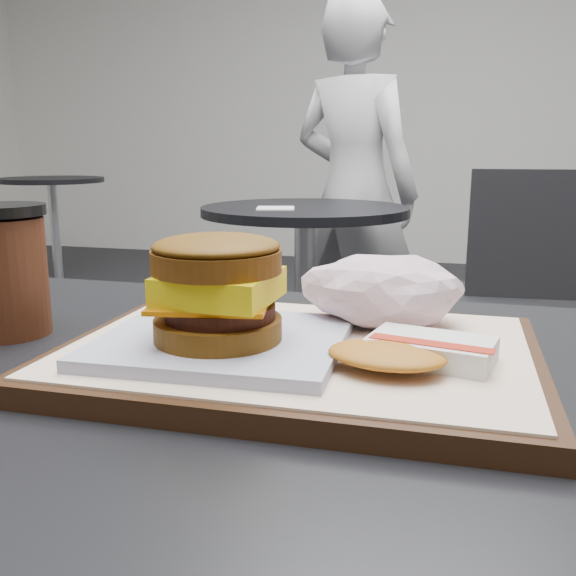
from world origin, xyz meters
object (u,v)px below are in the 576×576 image
(breakfast_sandwich, at_px, (219,302))
(coffee_cup, at_px, (4,271))
(neighbor_table, at_px, (305,265))
(hash_brown, at_px, (411,352))
(neighbor_chair, at_px, (490,286))
(patron, at_px, (354,193))
(crumpled_wrapper, at_px, (382,290))
(serving_tray, at_px, (299,355))

(breakfast_sandwich, relative_size, coffee_cup, 1.57)
(coffee_cup, height_order, neighbor_table, coffee_cup)
(hash_brown, height_order, neighbor_chair, neighbor_chair)
(neighbor_table, distance_m, patron, 0.56)
(breakfast_sandwich, distance_m, coffee_cup, 0.24)
(neighbor_table, distance_m, neighbor_chair, 0.61)
(coffee_cup, bearing_deg, neighbor_table, 93.09)
(crumpled_wrapper, relative_size, neighbor_table, 0.19)
(neighbor_table, xyz_separation_m, neighbor_chair, (0.61, -0.01, -0.04))
(crumpled_wrapper, bearing_deg, breakfast_sandwich, -135.76)
(patron, bearing_deg, serving_tray, 120.54)
(serving_tray, bearing_deg, hash_brown, -18.79)
(neighbor_table, bearing_deg, coffee_cup, -86.91)
(coffee_cup, xyz_separation_m, neighbor_chair, (0.53, 1.59, -0.32))
(crumpled_wrapper, xyz_separation_m, patron, (-0.35, 2.05, -0.06))
(hash_brown, xyz_separation_m, neighbor_table, (-0.47, 1.65, -0.25))
(patron, bearing_deg, crumpled_wrapper, 122.39)
(serving_tray, relative_size, coffee_cup, 3.05)
(serving_tray, height_order, neighbor_table, serving_tray)
(crumpled_wrapper, distance_m, coffee_cup, 0.36)
(crumpled_wrapper, distance_m, neighbor_chair, 1.57)
(hash_brown, xyz_separation_m, patron, (-0.39, 2.16, -0.04))
(serving_tray, xyz_separation_m, neighbor_table, (-0.38, 1.62, -0.23))
(coffee_cup, xyz_separation_m, patron, (-0.00, 2.11, -0.07))
(crumpled_wrapper, height_order, neighbor_chair, neighbor_chair)
(breakfast_sandwich, bearing_deg, serving_tray, 30.30)
(breakfast_sandwich, xyz_separation_m, crumpled_wrapper, (0.11, 0.11, -0.01))
(serving_tray, distance_m, neighbor_table, 1.68)
(hash_brown, distance_m, patron, 2.20)
(crumpled_wrapper, relative_size, coffee_cup, 1.14)
(serving_tray, height_order, hash_brown, hash_brown)
(breakfast_sandwich, bearing_deg, neighbor_table, 101.09)
(neighbor_chair, height_order, patron, patron)
(neighbor_table, height_order, patron, patron)
(breakfast_sandwich, height_order, neighbor_table, breakfast_sandwich)
(crumpled_wrapper, distance_m, patron, 2.08)
(coffee_cup, relative_size, patron, 0.08)
(serving_tray, relative_size, patron, 0.25)
(neighbor_chair, bearing_deg, coffee_cup, -108.27)
(breakfast_sandwich, height_order, crumpled_wrapper, breakfast_sandwich)
(hash_brown, relative_size, neighbor_chair, 0.14)
(serving_tray, bearing_deg, patron, 97.88)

